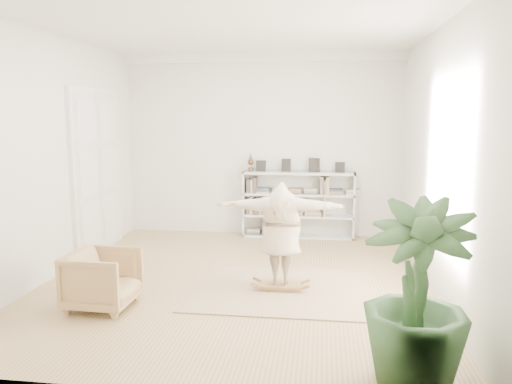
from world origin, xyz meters
TOP-DOWN VIEW (x-y plane):
  - floor at (0.00, 0.00)m, footprint 6.00×6.00m
  - room_shell at (0.00, 2.94)m, footprint 6.00×6.00m
  - doors at (-2.70, 1.30)m, footprint 0.09×1.78m
  - bookshelf at (0.74, 2.82)m, footprint 2.20×0.35m
  - armchair at (-1.50, -1.21)m, footprint 0.84×0.81m
  - rug at (0.67, -0.29)m, footprint 2.50×2.00m
  - rocker_board at (0.67, -0.29)m, footprint 0.55×0.33m
  - person at (0.67, -0.29)m, footprint 1.75×0.48m
  - houseplant at (2.06, -2.55)m, footprint 1.17×1.17m

SIDE VIEW (x-z plane):
  - floor at x=0.00m, z-range 0.00..0.00m
  - rug at x=0.67m, z-range 0.00..0.02m
  - rocker_board at x=0.67m, z-range 0.01..0.13m
  - armchair at x=-1.50m, z-range 0.00..0.73m
  - bookshelf at x=0.74m, z-range -0.18..1.46m
  - houseplant at x=2.06m, z-range 0.00..1.69m
  - person at x=0.67m, z-range 0.14..1.56m
  - doors at x=-2.70m, z-range -0.06..2.86m
  - room_shell at x=0.00m, z-range 0.51..6.51m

